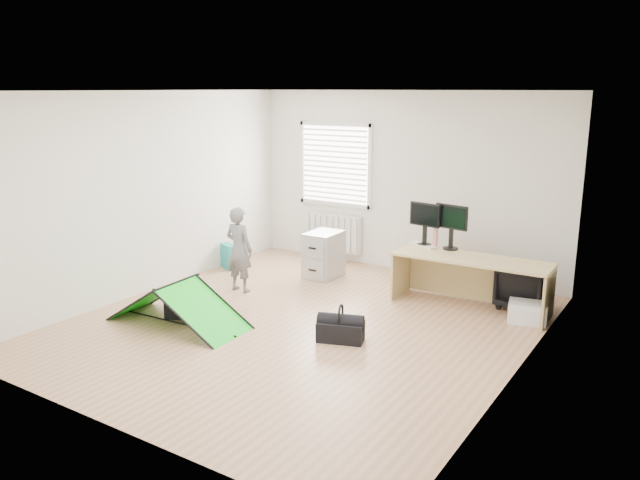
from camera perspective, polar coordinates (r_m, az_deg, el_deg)
The scene contains 18 objects.
ground at distance 7.47m, azimuth -1.67°, elevation -7.72°, with size 5.50×5.50×0.00m, color tan.
back_wall at distance 9.45m, azimuth 7.75°, elevation 5.21°, with size 5.00×0.02×2.70m, color silver.
window at distance 9.95m, azimuth 1.38°, elevation 6.92°, with size 1.20×0.06×1.20m, color silver.
radiator at distance 10.10m, azimuth 1.22°, elevation 0.69°, with size 1.00×0.12×0.60m, color silver.
desk at distance 8.11m, azimuth 13.56°, elevation -3.86°, with size 1.95×0.62×0.67m, color tan.
filing_cabinet at distance 9.20m, azimuth 0.34°, elevation -1.33°, with size 0.43×0.58×0.68m, color #A7A9AD.
monitor_left at distance 8.46m, azimuth 9.57°, elevation 0.91°, with size 0.45×0.10×0.43m, color black.
monitor_right at distance 8.33m, azimuth 11.91°, elevation 0.63°, with size 0.46×0.10×0.44m, color black.
keyboard at distance 8.49m, azimuth 9.41°, elevation -0.46°, with size 0.44×0.15×0.02m, color beige.
thermos at distance 8.44m, azimuth 10.49°, elevation 0.20°, with size 0.07×0.07×0.24m, color #CF7479.
office_chair at distance 8.33m, azimuth 18.14°, elevation -4.12°, with size 0.59×0.60×0.55m, color black.
person at distance 8.56m, azimuth -7.40°, elevation -0.86°, with size 0.43×0.28×1.18m, color slate.
kite at distance 7.56m, azimuth -12.86°, elevation -5.67°, with size 1.69×0.74×0.52m, color #13D11E, non-canonical shape.
storage_crate at distance 7.89m, azimuth 18.45°, elevation -6.29°, with size 0.44×0.31×0.25m, color white.
tote_bag at distance 9.76m, azimuth -8.34°, elevation -1.49°, with size 0.32×0.14×0.38m, color teal.
laptop_bag at distance 7.76m, azimuth -12.53°, elevation -5.97°, with size 0.41×0.12×0.31m, color black.
white_box at distance 7.56m, azimuth -9.31°, elevation -7.18°, with size 0.11×0.11×0.11m, color silver.
duffel_bag at distance 6.97m, azimuth 1.89°, elevation -8.35°, with size 0.51×0.26×0.22m, color black.
Camera 1 is at (3.93, -5.73, 2.73)m, focal length 35.00 mm.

